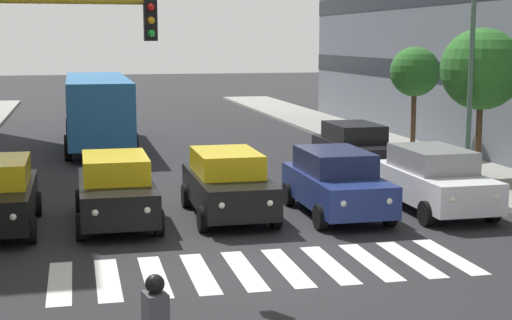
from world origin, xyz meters
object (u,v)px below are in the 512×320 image
object	(u,v)px
car_0	(434,179)
car_3	(116,189)
car_1	(336,182)
bus_behind_traffic	(98,104)
street_tree_1	(482,69)
car_2	(228,183)
street_lamp_left	(461,47)
street_tree_2	(415,72)
car_row2_0	(355,148)

from	to	relation	value
car_0	car_3	bearing A→B (deg)	-3.50
car_0	car_3	world-z (taller)	same
car_1	bus_behind_traffic	distance (m)	15.93
street_tree_1	car_2	bearing A→B (deg)	19.92
car_2	car_1	bearing A→B (deg)	171.17
street_lamp_left	street_tree_1	size ratio (longest dim) A/B	1.44
car_3	street_tree_2	distance (m)	14.97
car_0	car_row2_0	bearing A→B (deg)	-90.58
car_0	car_2	xyz separation A→B (m)	(5.51, -0.63, 0.00)
car_3	street_tree_2	size ratio (longest dim) A/B	1.06
street_tree_1	car_1	bearing A→B (deg)	30.97
car_3	car_1	bearing A→B (deg)	176.79
car_1	street_lamp_left	bearing A→B (deg)	-150.82
car_0	street_tree_1	distance (m)	5.86
car_3	bus_behind_traffic	world-z (taller)	bus_behind_traffic
car_1	car_row2_0	world-z (taller)	same
car_2	street_tree_1	xyz separation A→B (m)	(-8.94, -3.24, 2.76)
street_tree_1	street_tree_2	xyz separation A→B (m)	(-0.12, -5.33, -0.31)
street_lamp_left	street_tree_1	world-z (taller)	street_lamp_left
car_1	car_3	size ratio (longest dim) A/B	1.00
car_0	street_tree_2	size ratio (longest dim) A/B	1.06
car_2	car_0	bearing A→B (deg)	173.47
bus_behind_traffic	street_tree_1	size ratio (longest dim) A/B	2.18
car_3	car_row2_0	size ratio (longest dim) A/B	1.00
car_1	bus_behind_traffic	size ratio (longest dim) A/B	0.42
street_lamp_left	bus_behind_traffic	bearing A→B (deg)	-48.98
car_row2_0	car_2	bearing A→B (deg)	45.21
car_3	car_2	bearing A→B (deg)	-177.66
car_0	street_tree_1	bearing A→B (deg)	-131.53
street_lamp_left	street_tree_2	xyz separation A→B (m)	(-1.39, -6.29, -1.04)
car_row2_0	street_lamp_left	size ratio (longest dim) A/B	0.64
car_1	car_3	world-z (taller)	same
car_0	car_2	size ratio (longest dim) A/B	1.00
car_3	street_tree_2	bearing A→B (deg)	-143.98
street_tree_2	street_tree_1	bearing A→B (deg)	88.68
car_row2_0	car_1	bearing A→B (deg)	65.48
car_3	car_0	bearing A→B (deg)	176.50
car_1	car_2	size ratio (longest dim) A/B	1.00
car_3	car_row2_0	xyz separation A→B (m)	(-8.46, -5.74, 0.00)
car_0	car_1	distance (m)	2.71
car_row2_0	street_tree_2	xyz separation A→B (m)	(-3.49, -2.95, 2.45)
bus_behind_traffic	street_lamp_left	size ratio (longest dim) A/B	1.51
car_1	street_tree_1	xyz separation A→B (m)	(-6.13, -3.68, 2.76)
street_lamp_left	car_3	bearing A→B (deg)	12.78
car_0	car_1	xyz separation A→B (m)	(2.70, -0.19, 0.00)
car_2	street_tree_1	bearing A→B (deg)	-160.08
street_tree_1	street_tree_2	bearing A→B (deg)	-91.32
car_2	car_3	size ratio (longest dim) A/B	1.00
car_row2_0	street_lamp_left	bearing A→B (deg)	122.07
car_0	car_2	bearing A→B (deg)	-6.53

